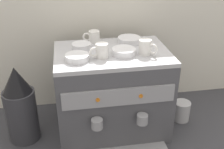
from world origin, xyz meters
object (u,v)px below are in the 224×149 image
at_px(ceramic_bowl_3, 129,40).
at_px(milk_pitcher, 181,111).
at_px(ceramic_cup_1, 146,47).
at_px(ceramic_cup_2, 94,37).
at_px(ceramic_cup_0, 101,51).
at_px(ceramic_bowl_2, 77,57).
at_px(espresso_machine, 112,92).
at_px(coffee_grinder, 20,106).
at_px(ceramic_bowl_0, 124,52).
at_px(ceramic_bowl_1, 81,47).

relative_size(ceramic_bowl_3, milk_pitcher, 1.05).
xyz_separation_m(ceramic_cup_1, ceramic_cup_2, (-0.24, 0.21, -0.00)).
bearing_deg(ceramic_cup_0, ceramic_bowl_2, -174.36).
relative_size(ceramic_cup_2, ceramic_bowl_2, 0.83).
xyz_separation_m(ceramic_cup_0, ceramic_cup_1, (0.22, 0.00, 0.00)).
bearing_deg(espresso_machine, milk_pitcher, 1.03).
xyz_separation_m(espresso_machine, milk_pitcher, (0.43, 0.01, -0.18)).
xyz_separation_m(ceramic_cup_1, coffee_grinder, (-0.66, 0.05, -0.31)).
height_order(ceramic_bowl_2, ceramic_bowl_3, same).
bearing_deg(ceramic_bowl_0, espresso_machine, 138.23).
distance_m(ceramic_cup_1, ceramic_bowl_1, 0.34).
bearing_deg(espresso_machine, ceramic_cup_0, -134.71).
bearing_deg(ceramic_bowl_2, ceramic_bowl_0, 7.70).
bearing_deg(ceramic_cup_2, coffee_grinder, -158.87).
relative_size(ceramic_bowl_1, coffee_grinder, 0.23).
relative_size(espresso_machine, milk_pitcher, 4.90).
xyz_separation_m(ceramic_bowl_2, ceramic_bowl_3, (0.30, 0.19, 0.00)).
relative_size(ceramic_cup_0, ceramic_bowl_2, 0.84).
distance_m(ceramic_bowl_0, ceramic_bowl_1, 0.23).
height_order(ceramic_bowl_0, coffee_grinder, ceramic_bowl_0).
xyz_separation_m(ceramic_bowl_1, coffee_grinder, (-0.34, -0.07, -0.29)).
height_order(espresso_machine, ceramic_bowl_0, ceramic_bowl_0).
relative_size(ceramic_bowl_1, milk_pitcher, 0.84).
relative_size(espresso_machine, ceramic_cup_2, 6.19).
bearing_deg(milk_pitcher, ceramic_bowl_0, -171.95).
height_order(ceramic_cup_0, ceramic_bowl_3, ceramic_cup_0).
bearing_deg(ceramic_cup_1, ceramic_cup_2, 138.02).
xyz_separation_m(coffee_grinder, milk_pitcher, (0.93, 0.02, -0.15)).
relative_size(ceramic_bowl_0, coffee_grinder, 0.28).
bearing_deg(ceramic_cup_1, milk_pitcher, 14.61).
bearing_deg(milk_pitcher, espresso_machine, -178.97).
height_order(espresso_machine, ceramic_bowl_2, ceramic_bowl_2).
bearing_deg(espresso_machine, ceramic_cup_1, -21.60).
bearing_deg(espresso_machine, ceramic_bowl_1, 159.19).
bearing_deg(ceramic_cup_2, milk_pitcher, -15.73).
distance_m(ceramic_cup_2, ceramic_bowl_3, 0.20).
bearing_deg(milk_pitcher, coffee_grinder, -178.89).
bearing_deg(ceramic_cup_1, espresso_machine, 158.40).
distance_m(ceramic_cup_0, ceramic_cup_1, 0.22).
relative_size(ceramic_bowl_3, coffee_grinder, 0.29).
bearing_deg(ceramic_cup_1, ceramic_cup_0, -179.25).
height_order(espresso_machine, ceramic_bowl_1, ceramic_bowl_1).
bearing_deg(espresso_machine, ceramic_bowl_2, -157.05).
bearing_deg(ceramic_cup_0, ceramic_cup_2, 93.64).
bearing_deg(ceramic_bowl_0, ceramic_bowl_2, -172.30).
distance_m(ceramic_bowl_1, ceramic_bowl_2, 0.14).
height_order(espresso_machine, coffee_grinder, espresso_machine).
bearing_deg(ceramic_bowl_0, ceramic_bowl_3, 68.32).
distance_m(ceramic_bowl_1, ceramic_bowl_3, 0.28).
bearing_deg(ceramic_bowl_3, espresso_machine, -134.76).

